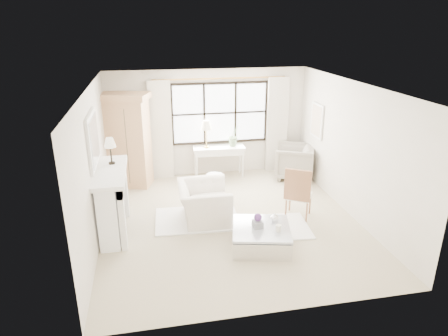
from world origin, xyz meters
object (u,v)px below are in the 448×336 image
Objects in this scene: armoire at (127,140)px; club_armchair at (204,203)px; console_table at (219,162)px; coffee_table at (261,237)px.

club_armchair is at bearing -37.80° from armoire.
armoire is at bearing 36.54° from club_armchair.
console_table is (2.23, 0.10, -0.74)m from armoire.
console_table is 2.40m from club_armchair.
armoire is at bearing -174.24° from console_table.
club_armchair reaches higher than coffee_table.
armoire is 1.96× the size of club_armchair.
coffee_table is at bearing -143.14° from club_armchair.
club_armchair is (1.51, -2.18, -0.77)m from armoire.
armoire is 1.69× the size of console_table.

